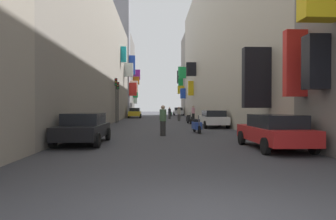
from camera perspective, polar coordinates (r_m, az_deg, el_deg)
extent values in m
plane|color=#38383D|center=(34.18, -1.32, -2.16)|extent=(140.00, 140.00, 0.00)
cube|color=gray|center=(30.20, -16.65, 9.35)|extent=(6.00, 36.51, 12.50)
cube|color=white|center=(42.47, -7.55, 7.62)|extent=(1.23, 0.56, 1.89)
cube|color=#19B2BF|center=(38.49, -8.51, 10.48)|extent=(0.69, 0.51, 1.93)
cube|color=gray|center=(52.22, -10.70, 9.64)|extent=(6.00, 3.33, 19.71)
cube|color=blue|center=(50.69, -6.88, 8.53)|extent=(1.02, 0.61, 3.17)
cube|color=orange|center=(51.57, -6.68, 4.12)|extent=(1.17, 0.39, 2.00)
cube|color=white|center=(52.07, -6.55, 4.49)|extent=(1.34, 0.59, 1.99)
cube|color=red|center=(50.28, -6.75, 3.97)|extent=(1.24, 0.63, 2.16)
cube|color=slate|center=(59.15, -9.69, 6.17)|extent=(6.00, 11.40, 14.78)
cube|color=green|center=(59.38, -6.25, 3.79)|extent=(0.95, 0.50, 2.95)
cube|color=yellow|center=(61.87, -6.25, 2.69)|extent=(0.64, 0.53, 1.42)
cube|color=orange|center=(59.68, -6.11, 5.62)|extent=(1.24, 0.45, 1.58)
cube|color=white|center=(61.69, -6.23, 2.29)|extent=(0.69, 0.42, 2.31)
cube|color=purple|center=(60.01, -6.03, 6.71)|extent=(1.39, 0.55, 2.04)
cube|color=black|center=(11.28, 26.43, 8.18)|extent=(0.72, 0.58, 1.82)
cube|color=red|center=(12.49, 23.14, 8.19)|extent=(0.82, 0.36, 2.53)
cube|color=#BCB29E|center=(35.77, 11.91, 12.29)|extent=(6.00, 43.71, 17.79)
cube|color=black|center=(41.71, 4.46, 7.79)|extent=(1.36, 0.46, 1.88)
cube|color=green|center=(54.90, 2.78, 7.13)|extent=(1.29, 0.58, 2.04)
cube|color=yellow|center=(44.33, 4.35, 4.17)|extent=(0.81, 0.64, 2.15)
cube|color=blue|center=(55.31, 2.87, 3.19)|extent=(0.98, 0.64, 1.88)
cube|color=black|center=(15.61, 16.58, 5.91)|extent=(1.35, 0.48, 3.01)
cube|color=gray|center=(60.91, 5.71, 6.48)|extent=(6.00, 8.36, 15.75)
cube|color=yellow|center=(57.96, 2.47, 3.87)|extent=(1.27, 0.53, 1.55)
cube|color=black|center=(62.26, 2.24, 6.31)|extent=(1.05, 0.50, 2.65)
cube|color=green|center=(58.15, 2.54, 7.44)|extent=(1.17, 0.51, 1.66)
cube|color=green|center=(60.34, 2.44, 4.94)|extent=(0.93, 0.50, 2.77)
cube|color=white|center=(60.79, 2.42, 7.49)|extent=(0.93, 0.35, 1.76)
cube|color=#B21E1E|center=(12.41, 19.56, -4.38)|extent=(1.71, 4.24, 0.56)
cube|color=black|center=(12.18, 19.94, -2.00)|extent=(1.51, 2.38, 0.49)
cylinder|color=black|center=(13.47, 13.90, -5.17)|extent=(0.18, 0.60, 0.60)
cylinder|color=black|center=(14.05, 20.64, -4.95)|extent=(0.18, 0.60, 0.60)
cylinder|color=black|center=(10.83, 18.14, -6.59)|extent=(0.18, 0.60, 0.60)
cylinder|color=black|center=(11.54, 26.17, -6.18)|extent=(0.18, 0.60, 0.60)
cube|color=white|center=(24.24, 8.60, -1.90)|extent=(1.74, 4.33, 0.58)
cube|color=black|center=(24.01, 8.71, -0.65)|extent=(1.53, 2.43, 0.48)
cylinder|color=black|center=(25.51, 6.06, -2.43)|extent=(0.18, 0.60, 0.60)
cylinder|color=black|center=(25.83, 9.87, -2.39)|extent=(0.18, 0.60, 0.60)
cylinder|color=black|center=(22.69, 7.15, -2.81)|extent=(0.18, 0.60, 0.60)
cylinder|color=black|center=(23.05, 11.42, -2.76)|extent=(0.18, 0.60, 0.60)
cube|color=black|center=(13.83, -15.88, -3.86)|extent=(1.75, 4.19, 0.56)
cube|color=black|center=(14.00, -15.69, -1.63)|extent=(1.54, 2.35, 0.51)
cylinder|color=black|center=(12.33, -13.38, -5.70)|extent=(0.18, 0.60, 0.60)
cylinder|color=black|center=(12.77, -21.14, -5.51)|extent=(0.18, 0.60, 0.60)
cylinder|color=black|center=(15.04, -11.41, -4.56)|extent=(0.18, 0.60, 0.60)
cylinder|color=black|center=(15.41, -17.86, -4.45)|extent=(0.18, 0.60, 0.60)
cube|color=#B7B7BC|center=(57.70, 1.97, -0.39)|extent=(1.67, 4.37, 0.68)
cube|color=black|center=(57.47, 1.99, 0.22)|extent=(1.47, 2.45, 0.54)
cylinder|color=black|center=(59.08, 1.05, -0.69)|extent=(0.18, 0.60, 0.60)
cylinder|color=black|center=(59.21, 2.67, -0.69)|extent=(0.18, 0.60, 0.60)
cylinder|color=black|center=(56.20, 1.24, -0.76)|extent=(0.18, 0.60, 0.60)
cylinder|color=black|center=(56.34, 2.94, -0.76)|extent=(0.18, 0.60, 0.60)
cube|color=gold|center=(44.88, -6.37, -0.68)|extent=(1.70, 3.94, 0.68)
cube|color=black|center=(45.06, -6.36, 0.08)|extent=(1.49, 2.21, 0.50)
cylinder|color=black|center=(43.54, -5.37, -1.17)|extent=(0.18, 0.60, 0.60)
cylinder|color=black|center=(43.65, -7.60, -1.16)|extent=(0.18, 0.60, 0.60)
cylinder|color=black|center=(46.14, -5.22, -1.07)|extent=(0.18, 0.60, 0.60)
cylinder|color=black|center=(46.24, -7.32, -1.06)|extent=(0.18, 0.60, 0.60)
cube|color=black|center=(28.89, 4.08, -1.74)|extent=(0.53, 1.13, 0.45)
cube|color=black|center=(29.08, 4.00, -1.12)|extent=(0.36, 0.58, 0.16)
cylinder|color=#4C4C51|center=(28.34, 4.30, -1.13)|extent=(0.08, 0.28, 0.68)
cylinder|color=black|center=(28.22, 4.36, -2.25)|extent=(0.14, 0.49, 0.48)
cylinder|color=black|center=(29.58, 3.82, -2.12)|extent=(0.14, 0.49, 0.48)
cube|color=#287F3D|center=(52.27, 0.42, -0.68)|extent=(0.60, 1.16, 0.45)
cube|color=black|center=(52.47, 0.38, -0.35)|extent=(0.40, 0.60, 0.16)
cylinder|color=#4C4C51|center=(51.72, 0.54, -0.34)|extent=(0.10, 0.28, 0.68)
cylinder|color=black|center=(51.60, 0.57, -0.95)|extent=(0.17, 0.49, 0.48)
cylinder|color=black|center=(52.96, 0.27, -0.91)|extent=(0.17, 0.49, 0.48)
cube|color=#2D4CAD|center=(18.97, 5.54, -2.98)|extent=(0.53, 1.14, 0.45)
cube|color=black|center=(19.16, 5.40, -2.03)|extent=(0.37, 0.58, 0.16)
cylinder|color=#4C4C51|center=(18.42, 5.92, -2.07)|extent=(0.08, 0.28, 0.68)
cylinder|color=black|center=(18.32, 6.02, -3.81)|extent=(0.14, 0.49, 0.48)
cylinder|color=black|center=(19.66, 5.08, -3.51)|extent=(0.14, 0.49, 0.48)
cylinder|color=black|center=(35.37, 4.87, -1.36)|extent=(0.38, 0.38, 0.87)
cylinder|color=pink|center=(35.35, 4.87, -0.10)|extent=(0.45, 0.45, 0.69)
sphere|color=tan|center=(35.35, 4.87, 0.65)|extent=(0.24, 0.24, 0.24)
cylinder|color=#363636|center=(40.44, 0.30, -1.18)|extent=(0.43, 0.43, 0.77)
cylinder|color=black|center=(40.42, 0.30, -0.20)|extent=(0.51, 0.51, 0.61)
sphere|color=tan|center=(40.42, 0.30, 0.38)|extent=(0.21, 0.21, 0.21)
cylinder|color=#393939|center=(34.70, 2.11, -1.45)|extent=(0.37, 0.37, 0.80)
cylinder|color=#B2AD9E|center=(34.68, 2.11, -0.27)|extent=(0.44, 0.44, 0.63)
sphere|color=tan|center=(34.68, 2.11, 0.43)|extent=(0.22, 0.22, 0.22)
cylinder|color=#2D2D2D|center=(16.96, -0.97, -3.55)|extent=(0.42, 0.42, 0.84)
cylinder|color=#4C724C|center=(16.92, -0.97, -1.00)|extent=(0.50, 0.50, 0.67)
sphere|color=tan|center=(16.92, -0.97, 0.52)|extent=(0.23, 0.23, 0.23)
cylinder|color=#2D2D2D|center=(30.35, -9.91, 1.05)|extent=(0.12, 0.12, 3.77)
cube|color=black|center=(30.45, -9.92, 5.30)|extent=(0.26, 0.26, 0.75)
sphere|color=red|center=(30.34, -9.95, 5.79)|extent=(0.14, 0.14, 0.14)
sphere|color=orange|center=(30.32, -9.95, 5.32)|extent=(0.14, 0.14, 0.14)
sphere|color=green|center=(30.30, -9.95, 4.85)|extent=(0.14, 0.14, 0.14)
cylinder|color=#2D2D2D|center=(31.89, -9.55, 0.80)|extent=(0.12, 0.12, 3.51)
cube|color=black|center=(31.97, -9.56, 4.62)|extent=(0.26, 0.26, 0.75)
sphere|color=red|center=(31.85, -9.59, 5.09)|extent=(0.14, 0.14, 0.14)
sphere|color=orange|center=(31.83, -9.59, 4.64)|extent=(0.14, 0.14, 0.14)
sphere|color=green|center=(31.81, -9.59, 4.19)|extent=(0.14, 0.14, 0.14)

